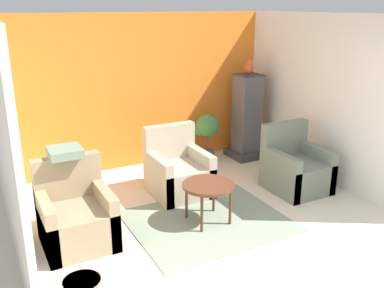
{
  "coord_description": "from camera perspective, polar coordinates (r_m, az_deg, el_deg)",
  "views": [
    {
      "loc": [
        -2.48,
        -2.91,
        2.62
      ],
      "look_at": [
        0.0,
        1.81,
        0.88
      ],
      "focal_mm": 40.0,
      "sensor_mm": 36.0,
      "label": 1
    }
  ],
  "objects": [
    {
      "name": "armchair_right",
      "position": [
        6.49,
        13.63,
        -3.35
      ],
      "size": [
        0.78,
        0.81,
        0.97
      ],
      "color": "slate",
      "rests_on": "ground_plane"
    },
    {
      "name": "ground_plane",
      "position": [
        4.64,
        10.93,
        -16.72
      ],
      "size": [
        20.0,
        20.0,
        0.0
      ],
      "primitive_type": "plane",
      "color": "beige",
      "rests_on": "ground"
    },
    {
      "name": "wall_right",
      "position": [
        6.84,
        17.16,
        5.75
      ],
      "size": [
        0.06,
        3.63,
        2.51
      ],
      "color": "silver",
      "rests_on": "ground_plane"
    },
    {
      "name": "armchair_left",
      "position": [
        5.11,
        -15.2,
        -9.53
      ],
      "size": [
        0.78,
        0.81,
        0.97
      ],
      "color": "#8E7A5B",
      "rests_on": "ground_plane"
    },
    {
      "name": "wall_back_accent",
      "position": [
        7.16,
        -6.93,
        6.95
      ],
      "size": [
        4.59,
        0.06,
        2.51
      ],
      "color": "orange",
      "rests_on": "ground_plane"
    },
    {
      "name": "birdcage",
      "position": [
        7.63,
        7.31,
        3.26
      ],
      "size": [
        0.58,
        0.58,
        1.49
      ],
      "color": "#353539",
      "rests_on": "ground_plane"
    },
    {
      "name": "coffee_table",
      "position": [
        5.32,
        2.18,
        -5.84
      ],
      "size": [
        0.65,
        0.65,
        0.52
      ],
      "color": "#512D1E",
      "rests_on": "ground_plane"
    },
    {
      "name": "potted_plant",
      "position": [
        7.42,
        2.03,
        1.88
      ],
      "size": [
        0.43,
        0.39,
        0.83
      ],
      "color": "#66605B",
      "rests_on": "ground_plane"
    },
    {
      "name": "throw_pillow",
      "position": [
        5.1,
        -16.6,
        -1.02
      ],
      "size": [
        0.37,
        0.37,
        0.1
      ],
      "color": "slate",
      "rests_on": "armchair_left"
    },
    {
      "name": "armchair_middle",
      "position": [
        6.17,
        -1.88,
        -3.95
      ],
      "size": [
        0.78,
        0.81,
        0.97
      ],
      "color": "tan",
      "rests_on": "ground_plane"
    },
    {
      "name": "wall_left",
      "position": [
        4.93,
        -24.04,
        0.36
      ],
      "size": [
        0.06,
        3.63,
        2.51
      ],
      "color": "silver",
      "rests_on": "ground_plane"
    },
    {
      "name": "parrot",
      "position": [
        7.45,
        7.59,
        10.16
      ],
      "size": [
        0.13,
        0.23,
        0.27
      ],
      "color": "#D14C2D",
      "rests_on": "birdcage"
    },
    {
      "name": "area_rug",
      "position": [
        5.52,
        2.12,
        -10.21
      ],
      "size": [
        1.91,
        1.59,
        0.01
      ],
      "color": "gray",
      "rests_on": "ground_plane"
    }
  ]
}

